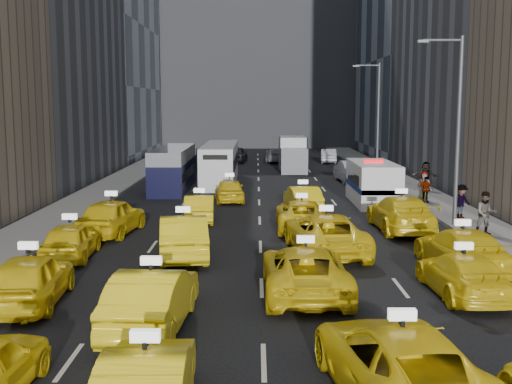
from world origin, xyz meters
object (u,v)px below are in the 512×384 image
(taxi_2, at_px, (401,363))
(box_truck, at_px, (293,154))
(double_decker, at_px, (174,169))
(city_bus, at_px, (220,164))
(nypd_van, at_px, (373,184))

(taxi_2, height_order, box_truck, box_truck)
(taxi_2, distance_m, box_truck, 44.04)
(double_decker, xyz_separation_m, city_bus, (3.03, 3.53, 0.03))
(city_bus, relative_size, box_truck, 1.70)
(city_bus, bearing_deg, taxi_2, -79.59)
(taxi_2, xyz_separation_m, double_decker, (-8.64, 32.00, 0.61))
(double_decker, bearing_deg, box_truck, 57.67)
(nypd_van, xyz_separation_m, double_decker, (-12.67, 6.51, 0.20))
(double_decker, relative_size, city_bus, 0.88)
(taxi_2, relative_size, nypd_van, 0.91)
(taxi_2, xyz_separation_m, box_truck, (0.30, 44.03, 0.68))
(nypd_van, bearing_deg, city_bus, 133.16)
(nypd_van, bearing_deg, taxi_2, -99.66)
(double_decker, height_order, box_truck, box_truck)
(nypd_van, relative_size, city_bus, 0.55)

